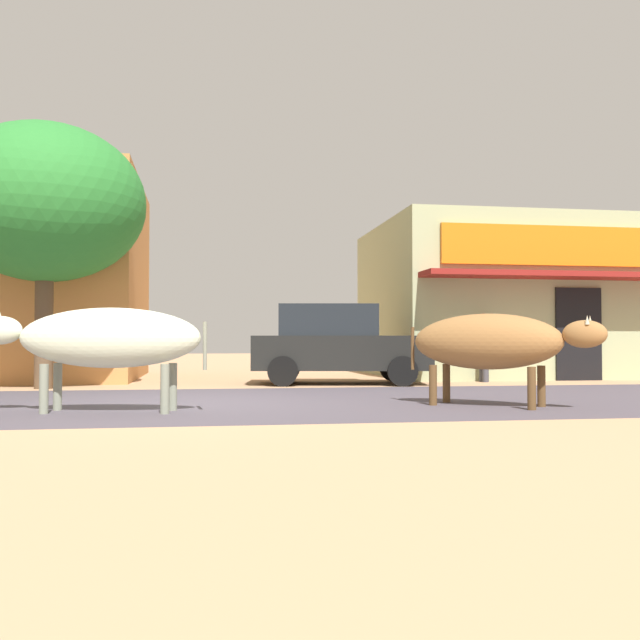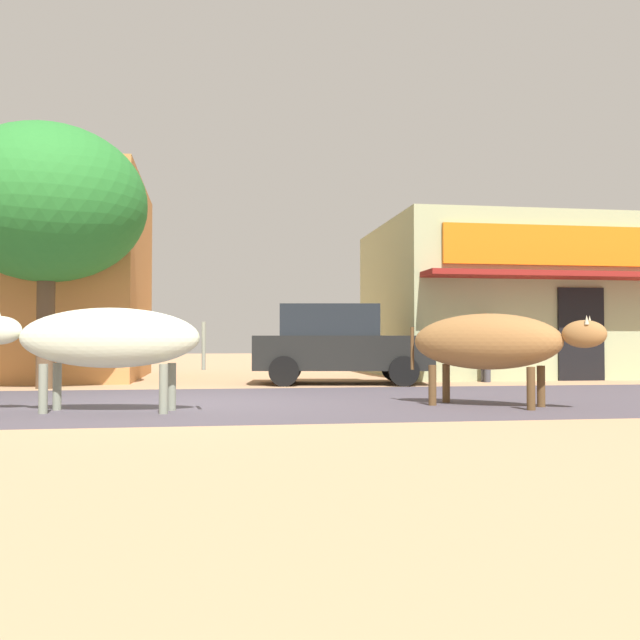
{
  "view_description": "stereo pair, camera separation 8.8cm",
  "coord_description": "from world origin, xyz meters",
  "px_view_note": "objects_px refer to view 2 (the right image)",
  "views": [
    {
      "loc": [
        0.3,
        -10.58,
        0.9
      ],
      "look_at": [
        2.12,
        0.53,
        1.22
      ],
      "focal_mm": 40.27,
      "sensor_mm": 36.0,
      "label": 1
    },
    {
      "loc": [
        0.39,
        -10.6,
        0.9
      ],
      "look_at": [
        2.12,
        0.53,
        1.22
      ],
      "focal_mm": 40.27,
      "sensor_mm": 36.0,
      "label": 2
    }
  ],
  "objects_px": {
    "roadside_tree": "(47,204)",
    "cow_far_dark": "(490,342)",
    "cow_near_brown": "(104,339)",
    "parked_hatchback_car": "(339,344)",
    "pedestrian_by_shop": "(486,342)"
  },
  "relations": [
    {
      "from": "cow_far_dark",
      "to": "pedestrian_by_shop",
      "type": "xyz_separation_m",
      "value": [
        2.15,
        5.51,
        -0.01
      ]
    },
    {
      "from": "parked_hatchback_car",
      "to": "cow_far_dark",
      "type": "distance_m",
      "value": 5.5
    },
    {
      "from": "pedestrian_by_shop",
      "to": "cow_far_dark",
      "type": "bearing_deg",
      "value": -111.35
    },
    {
      "from": "pedestrian_by_shop",
      "to": "parked_hatchback_car",
      "type": "bearing_deg",
      "value": -177.83
    },
    {
      "from": "roadside_tree",
      "to": "parked_hatchback_car",
      "type": "relative_size",
      "value": 1.29
    },
    {
      "from": "parked_hatchback_car",
      "to": "cow_near_brown",
      "type": "xyz_separation_m",
      "value": [
        -3.99,
        -5.38,
        0.08
      ]
    },
    {
      "from": "cow_far_dark",
      "to": "parked_hatchback_car",
      "type": "bearing_deg",
      "value": 101.77
    },
    {
      "from": "parked_hatchback_car",
      "to": "cow_near_brown",
      "type": "bearing_deg",
      "value": -126.56
    },
    {
      "from": "parked_hatchback_car",
      "to": "pedestrian_by_shop",
      "type": "relative_size",
      "value": 2.57
    },
    {
      "from": "cow_near_brown",
      "to": "pedestrian_by_shop",
      "type": "distance_m",
      "value": 9.12
    },
    {
      "from": "cow_near_brown",
      "to": "cow_far_dark",
      "type": "distance_m",
      "value": 5.11
    },
    {
      "from": "cow_far_dark",
      "to": "cow_near_brown",
      "type": "bearing_deg",
      "value": 179.97
    },
    {
      "from": "roadside_tree",
      "to": "cow_far_dark",
      "type": "relative_size",
      "value": 2.13
    },
    {
      "from": "roadside_tree",
      "to": "cow_far_dark",
      "type": "xyz_separation_m",
      "value": [
        6.84,
        -4.77,
        -2.6
      ]
    },
    {
      "from": "parked_hatchback_car",
      "to": "pedestrian_by_shop",
      "type": "distance_m",
      "value": 3.28
    }
  ]
}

